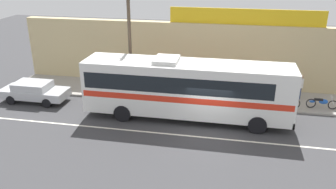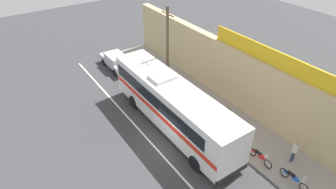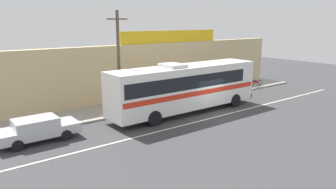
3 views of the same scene
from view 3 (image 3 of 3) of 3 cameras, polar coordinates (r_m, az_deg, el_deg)
name	(u,v)px [view 3 (image 3 of 3)]	position (r m, az deg, el deg)	size (l,w,h in m)	color
ground_plane	(213,113)	(24.14, 8.00, -3.35)	(70.00, 70.00, 0.00)	#3A3A3D
sidewalk_slab	(170,99)	(27.87, 0.39, -0.85)	(30.00, 3.60, 0.14)	gray
storefront_facade	(156,70)	(29.11, -2.21, 4.42)	(30.00, 0.70, 4.80)	tan
storefront_billboard	(171,36)	(29.90, 0.63, 10.34)	(10.75, 0.12, 1.10)	gold
road_center_stripe	(221,116)	(23.61, 9.38, -3.76)	(30.00, 0.14, 0.01)	silver
intercity_bus	(185,86)	(23.66, 3.03, 1.59)	(12.39, 2.66, 3.78)	white
parked_car	(37,129)	(19.76, -22.32, -5.70)	(4.52, 1.89, 1.37)	#B7BABF
utility_pole	(119,61)	(23.04, -8.80, 5.87)	(1.60, 0.22, 7.34)	brown
motorcycle_purple	(256,82)	(34.08, 15.38, 2.10)	(1.92, 0.56, 0.94)	black
motorcycle_red	(232,86)	(31.76, 11.45, 1.53)	(1.96, 0.56, 0.94)	black
motorcycle_green	(218,89)	(29.93, 8.91, 0.93)	(1.88, 0.56, 0.94)	black
motorcycle_orange	(245,84)	(33.19, 13.65, 1.91)	(1.85, 0.56, 0.94)	black
pedestrian_by_curb	(161,91)	(26.12, -1.27, 0.57)	(0.30, 0.48, 1.68)	brown
pedestrian_far_left	(214,79)	(31.81, 8.18, 2.72)	(0.30, 0.48, 1.70)	navy
pedestrian_near_shop	(180,88)	(27.83, 2.19, 1.20)	(0.30, 0.48, 1.59)	brown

